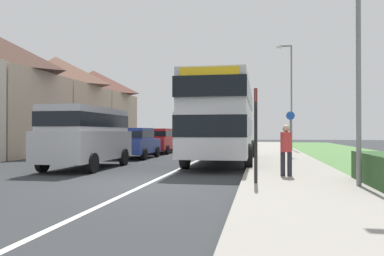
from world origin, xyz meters
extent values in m
plane|color=#2D3033|center=(0.00, 0.00, 0.00)|extent=(120.00, 120.00, 0.00)
cube|color=silver|center=(0.00, 8.00, 0.00)|extent=(0.14, 60.00, 0.01)
cube|color=gray|center=(4.20, 6.00, 0.06)|extent=(3.20, 68.00, 0.12)
cube|color=#BCBCC1|center=(1.43, 7.30, 1.32)|extent=(2.50, 9.72, 1.65)
cube|color=#BCBCC1|center=(1.43, 7.30, 2.92)|extent=(2.45, 9.53, 1.55)
cube|color=black|center=(1.43, 7.30, 1.65)|extent=(2.52, 9.77, 0.76)
cube|color=black|center=(1.43, 7.30, 3.00)|extent=(2.52, 9.77, 0.72)
cube|color=gold|center=(1.43, 2.49, 3.42)|extent=(2.00, 0.08, 0.44)
cylinder|color=black|center=(0.18, 10.31, 0.50)|extent=(0.30, 1.00, 1.00)
cylinder|color=black|center=(2.68, 10.31, 0.50)|extent=(0.30, 1.00, 1.00)
cylinder|color=black|center=(0.18, 4.63, 0.50)|extent=(0.30, 1.00, 1.00)
cylinder|color=black|center=(2.68, 4.63, 0.50)|extent=(0.30, 1.00, 1.00)
cube|color=#B7B7BC|center=(-3.63, 3.90, 0.92)|extent=(1.95, 5.09, 1.12)
cube|color=#B7B7BC|center=(-3.63, 3.90, 1.94)|extent=(1.72, 4.68, 0.92)
cube|color=black|center=(-3.63, 3.90, 1.90)|extent=(1.75, 4.73, 0.51)
cylinder|color=black|center=(-4.58, 5.48, 0.36)|extent=(0.20, 0.72, 0.72)
cylinder|color=black|center=(-2.67, 5.48, 0.36)|extent=(0.20, 0.72, 0.72)
cylinder|color=black|center=(-4.58, 2.32, 0.36)|extent=(0.20, 0.72, 0.72)
cylinder|color=black|center=(-2.67, 2.32, 0.36)|extent=(0.20, 0.72, 0.72)
cube|color=navy|center=(-3.58, 9.81, 0.67)|extent=(1.78, 3.95, 0.74)
cube|color=navy|center=(-3.58, 9.61, 1.35)|extent=(1.56, 2.17, 0.61)
cube|color=black|center=(-3.58, 9.61, 1.32)|extent=(1.60, 2.20, 0.34)
cylinder|color=black|center=(-4.46, 11.04, 0.30)|extent=(0.20, 0.60, 0.60)
cylinder|color=black|center=(-2.71, 11.04, 0.30)|extent=(0.20, 0.60, 0.60)
cylinder|color=black|center=(-4.46, 8.58, 0.30)|extent=(0.20, 0.60, 0.60)
cylinder|color=black|center=(-2.71, 8.58, 0.30)|extent=(0.20, 0.60, 0.60)
cube|color=#B21E1E|center=(-3.55, 14.79, 0.67)|extent=(1.74, 4.31, 0.75)
cube|color=#B21E1E|center=(-3.55, 14.58, 1.35)|extent=(1.53, 2.37, 0.61)
cube|color=black|center=(-3.55, 14.58, 1.32)|extent=(1.57, 2.39, 0.34)
cylinder|color=black|center=(-4.40, 16.13, 0.30)|extent=(0.20, 0.60, 0.60)
cylinder|color=black|center=(-2.70, 16.13, 0.30)|extent=(0.20, 0.60, 0.60)
cylinder|color=black|center=(-4.40, 13.45, 0.30)|extent=(0.20, 0.60, 0.60)
cylinder|color=black|center=(-2.70, 13.45, 0.30)|extent=(0.20, 0.60, 0.60)
cube|color=#19472D|center=(-3.65, 19.68, 0.68)|extent=(1.81, 4.00, 0.76)
cube|color=#19472D|center=(-3.65, 19.48, 1.38)|extent=(1.59, 2.20, 0.62)
cube|color=black|center=(-3.65, 19.48, 1.34)|extent=(1.63, 2.22, 0.35)
cylinder|color=black|center=(-4.54, 20.92, 0.30)|extent=(0.20, 0.60, 0.60)
cylinder|color=black|center=(-2.77, 20.92, 0.30)|extent=(0.20, 0.60, 0.60)
cylinder|color=black|center=(-4.54, 18.44, 0.30)|extent=(0.20, 0.60, 0.60)
cylinder|color=black|center=(-2.77, 18.44, 0.30)|extent=(0.20, 0.60, 0.60)
cylinder|color=#23232D|center=(3.79, 1.57, 0.42)|extent=(0.14, 0.14, 0.85)
cylinder|color=#23232D|center=(3.99, 1.57, 0.42)|extent=(0.14, 0.14, 0.85)
cylinder|color=#BF3333|center=(3.89, 1.57, 1.15)|extent=(0.34, 0.34, 0.60)
sphere|color=tan|center=(3.89, 1.57, 1.56)|extent=(0.22, 0.22, 0.22)
cylinder|color=black|center=(3.00, -0.15, 1.30)|extent=(0.09, 0.09, 2.60)
cube|color=red|center=(3.00, -0.15, 2.40)|extent=(0.04, 0.44, 0.32)
cube|color=black|center=(3.00, -0.13, 1.55)|extent=(0.06, 0.52, 0.68)
cylinder|color=slate|center=(4.70, 10.42, 1.05)|extent=(0.08, 0.08, 2.10)
cylinder|color=blue|center=(4.70, 10.42, 2.30)|extent=(0.44, 0.03, 0.44)
cylinder|color=slate|center=(5.53, -0.22, 3.75)|extent=(0.12, 0.12, 7.50)
cylinder|color=slate|center=(5.46, 19.25, 3.97)|extent=(0.12, 0.12, 7.93)
cube|color=slate|center=(5.01, 19.25, 7.88)|extent=(0.90, 0.10, 0.10)
cube|color=silver|center=(4.56, 19.25, 7.81)|extent=(0.36, 0.20, 0.14)
cube|color=#C1A88E|center=(-12.42, 17.01, 2.49)|extent=(6.47, 6.69, 4.98)
pyramid|color=brown|center=(-12.42, 17.01, 6.12)|extent=(6.47, 6.69, 2.27)
cube|color=#C1A88E|center=(-12.42, 23.84, 2.49)|extent=(6.47, 6.69, 4.98)
pyramid|color=brown|center=(-12.42, 23.84, 6.12)|extent=(6.47, 6.69, 2.27)
camera|label=1|loc=(3.10, -10.33, 1.47)|focal=35.98mm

